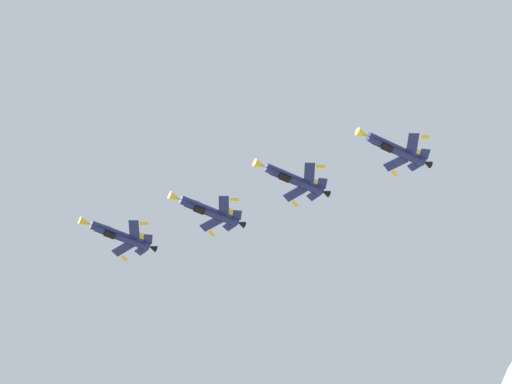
% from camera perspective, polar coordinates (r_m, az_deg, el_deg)
% --- Properties ---
extents(fighter_jet_lead, '(15.07, 10.42, 4.38)m').
position_cam_1_polar(fighter_jet_lead, '(175.76, -8.61, -2.70)').
color(fighter_jet_lead, navy).
extents(fighter_jet_left_wing, '(15.07, 10.44, 4.37)m').
position_cam_1_polar(fighter_jet_left_wing, '(171.32, -3.03, -1.17)').
color(fighter_jet_left_wing, navy).
extents(fighter_jet_right_wing, '(15.07, 10.42, 4.38)m').
position_cam_1_polar(fighter_jet_right_wing, '(166.85, 2.33, 0.84)').
color(fighter_jet_right_wing, navy).
extents(fighter_jet_left_outer, '(15.07, 10.45, 4.35)m').
position_cam_1_polar(fighter_jet_left_outer, '(164.16, 8.73, 2.71)').
color(fighter_jet_left_outer, navy).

